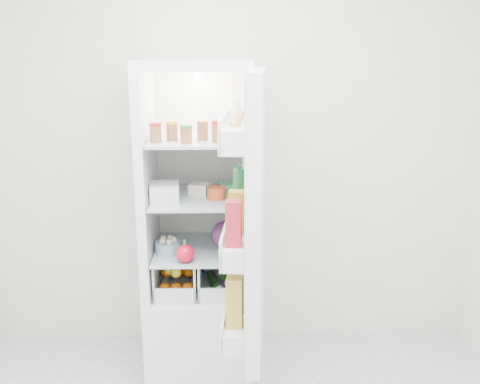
{
  "coord_description": "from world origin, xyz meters",
  "views": [
    {
      "loc": [
        -0.02,
        -1.69,
        1.88
      ],
      "look_at": [
        0.03,
        0.95,
        1.15
      ],
      "focal_mm": 40.0,
      "sensor_mm": 36.0,
      "label": 1
    }
  ],
  "objects_px": {
    "refrigerator": "(199,257)",
    "red_cabbage": "(225,235)",
    "mushroom_bowl": "(168,247)",
    "fridge_door": "(250,223)"
  },
  "relations": [
    {
      "from": "refrigerator",
      "to": "red_cabbage",
      "type": "distance_m",
      "value": 0.24
    },
    {
      "from": "refrigerator",
      "to": "mushroom_bowl",
      "type": "bearing_deg",
      "value": -140.65
    },
    {
      "from": "red_cabbage",
      "to": "mushroom_bowl",
      "type": "bearing_deg",
      "value": -169.22
    },
    {
      "from": "red_cabbage",
      "to": "mushroom_bowl",
      "type": "relative_size",
      "value": 1.14
    },
    {
      "from": "refrigerator",
      "to": "fridge_door",
      "type": "xyz_separation_m",
      "value": [
        0.27,
        -0.64,
        0.43
      ]
    },
    {
      "from": "refrigerator",
      "to": "red_cabbage",
      "type": "xyz_separation_m",
      "value": [
        0.15,
        -0.07,
        0.16
      ]
    },
    {
      "from": "refrigerator",
      "to": "fridge_door",
      "type": "height_order",
      "value": "refrigerator"
    },
    {
      "from": "red_cabbage",
      "to": "mushroom_bowl",
      "type": "distance_m",
      "value": 0.33
    },
    {
      "from": "refrigerator",
      "to": "mushroom_bowl",
      "type": "xyz_separation_m",
      "value": [
        -0.17,
        -0.14,
        0.12
      ]
    },
    {
      "from": "fridge_door",
      "to": "refrigerator",
      "type": "bearing_deg",
      "value": 28.43
    }
  ]
}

